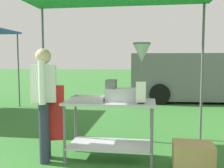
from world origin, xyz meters
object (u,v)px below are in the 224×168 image
(donut_fryer, at_px, (130,81))
(donut_tray, at_px, (88,99))
(van_grey, at_px, (201,77))
(menu_sign, at_px, (141,94))
(supply_crate, at_px, (193,156))
(vendor, at_px, (45,99))
(donut_cart, at_px, (110,118))

(donut_fryer, bearing_deg, donut_tray, -173.54)
(van_grey, bearing_deg, menu_sign, -107.82)
(donut_tray, bearing_deg, van_grey, 65.55)
(donut_tray, height_order, supply_crate, donut_tray)
(donut_fryer, xyz_separation_m, vendor, (-1.20, -0.17, -0.26))
(van_grey, bearing_deg, donut_cart, -112.06)
(donut_fryer, bearing_deg, menu_sign, -51.33)
(menu_sign, height_order, supply_crate, menu_sign)
(donut_fryer, relative_size, van_grey, 0.16)
(donut_tray, distance_m, van_grey, 6.60)
(donut_fryer, relative_size, vendor, 0.51)
(supply_crate, bearing_deg, donut_cart, 172.08)
(donut_cart, bearing_deg, donut_fryer, 4.86)
(donut_fryer, distance_m, van_grey, 6.33)
(menu_sign, xyz_separation_m, supply_crate, (0.70, 0.02, -0.82))
(donut_fryer, bearing_deg, donut_cart, -175.14)
(donut_cart, bearing_deg, vendor, -170.94)
(donut_tray, xyz_separation_m, donut_fryer, (0.59, 0.07, 0.27))
(donut_cart, height_order, menu_sign, menu_sign)
(menu_sign, bearing_deg, van_grey, 72.18)
(donut_fryer, height_order, menu_sign, donut_fryer)
(donut_tray, xyz_separation_m, menu_sign, (0.76, -0.14, 0.11))
(donut_tray, xyz_separation_m, van_grey, (2.73, 6.01, -0.01))
(van_grey, bearing_deg, donut_tray, -114.45)
(menu_sign, xyz_separation_m, vendor, (-1.36, 0.03, -0.09))
(donut_cart, bearing_deg, donut_tray, -172.14)
(donut_fryer, relative_size, supply_crate, 1.55)
(donut_cart, height_order, supply_crate, donut_cart)
(donut_cart, xyz_separation_m, donut_fryer, (0.28, 0.02, 0.54))
(van_grey, bearing_deg, supply_crate, -101.81)
(donut_fryer, distance_m, vendor, 1.24)
(vendor, bearing_deg, donut_cart, 9.06)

